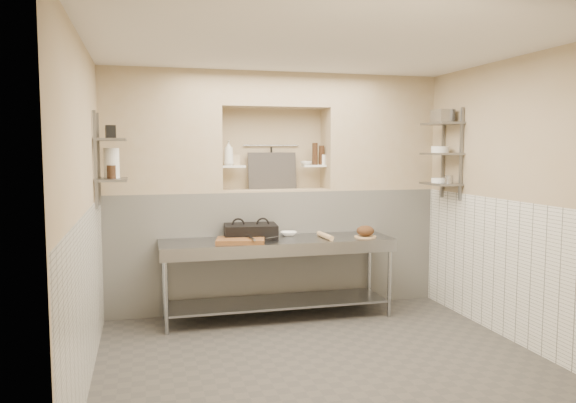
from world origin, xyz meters
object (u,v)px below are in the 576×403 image
object	(u,v)px
mixing_bowl	(289,234)
jug_left	(112,163)
rolling_pin	(325,236)
bread_loaf	(365,231)
cutting_board	(241,240)
prep_table	(278,262)
panini_press	(251,231)
bowl_alcove	(306,163)
bottle_soap	(229,153)

from	to	relation	value
mixing_bowl	jug_left	world-z (taller)	jug_left
rolling_pin	bread_loaf	bearing A→B (deg)	-5.17
jug_left	bread_loaf	bearing A→B (deg)	-0.57
jug_left	cutting_board	bearing A→B (deg)	-1.22
prep_table	panini_press	size ratio (longest dim) A/B	4.13
bread_loaf	bowl_alcove	xyz separation A→B (m)	(-0.51, 0.67, 0.76)
bowl_alcove	bottle_soap	bearing A→B (deg)	-178.52
mixing_bowl	bowl_alcove	xyz separation A→B (m)	(0.31, 0.34, 0.81)
panini_press	bread_loaf	bearing A→B (deg)	-5.27
rolling_pin	jug_left	bearing A→B (deg)	-179.62
mixing_bowl	bowl_alcove	world-z (taller)	bowl_alcove
panini_press	jug_left	distance (m)	1.68
bread_loaf	bottle_soap	distance (m)	1.83
prep_table	cutting_board	world-z (taller)	cutting_board
panini_press	jug_left	size ratio (longest dim) A/B	2.07
cutting_board	rolling_pin	xyz separation A→B (m)	(0.97, 0.04, 0.01)
prep_table	rolling_pin	xyz separation A→B (m)	(0.54, -0.07, 0.29)
cutting_board	bread_loaf	distance (m)	1.44
cutting_board	bread_loaf	xyz separation A→B (m)	(1.44, 0.00, 0.05)
mixing_bowl	bread_loaf	distance (m)	0.89
bread_loaf	bowl_alcove	distance (m)	1.13
panini_press	cutting_board	world-z (taller)	panini_press
rolling_pin	bread_loaf	world-z (taller)	bread_loaf
bowl_alcove	mixing_bowl	bearing A→B (deg)	-132.46
prep_table	mixing_bowl	size ratio (longest dim) A/B	13.35
rolling_pin	jug_left	world-z (taller)	jug_left
cutting_board	jug_left	world-z (taller)	jug_left
prep_table	cutting_board	xyz separation A→B (m)	(-0.44, -0.11, 0.28)
panini_press	rolling_pin	distance (m)	0.84
mixing_bowl	bread_loaf	size ratio (longest dim) A/B	0.97
prep_table	rolling_pin	bearing A→B (deg)	-7.34
rolling_pin	bowl_alcove	size ratio (longest dim) A/B	2.68
bread_loaf	jug_left	world-z (taller)	jug_left
bottle_soap	jug_left	distance (m)	1.43
cutting_board	bottle_soap	xyz separation A→B (m)	(-0.02, 0.65, 0.94)
mixing_bowl	jug_left	distance (m)	2.13
prep_table	jug_left	bearing A→B (deg)	-177.24
prep_table	cutting_board	bearing A→B (deg)	-165.66
rolling_pin	bowl_alcove	distance (m)	1.02
bottle_soap	bread_loaf	bearing A→B (deg)	-23.75
prep_table	rolling_pin	world-z (taller)	rolling_pin
panini_press	rolling_pin	xyz separation A→B (m)	(0.81, -0.22, -0.05)
panini_press	mixing_bowl	distance (m)	0.47
bread_loaf	jug_left	size ratio (longest dim) A/B	0.66
bread_loaf	panini_press	bearing A→B (deg)	168.55
panini_press	rolling_pin	bearing A→B (deg)	-8.78
rolling_pin	mixing_bowl	bearing A→B (deg)	140.17
mixing_bowl	jug_left	xyz separation A→B (m)	(-1.93, -0.31, 0.84)
bowl_alcove	jug_left	distance (m)	2.33
panini_press	bread_loaf	world-z (taller)	panini_press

